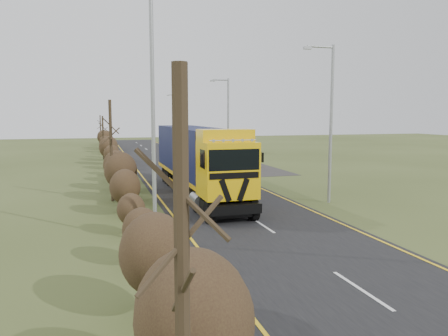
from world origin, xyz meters
TOP-DOWN VIEW (x-y plane):
  - ground at (0.00, 0.00)m, footprint 160.00×160.00m
  - road at (0.00, 10.00)m, footprint 8.00×120.00m
  - layby at (6.50, 20.00)m, footprint 6.00×18.00m
  - lane_markings at (0.00, 9.69)m, footprint 7.52×116.00m
  - hedgerow at (-6.00, 7.89)m, footprint 2.24×102.04m
  - lorry at (-1.18, 4.27)m, footprint 3.11×16.00m
  - car_red_hatchback at (4.80, 15.19)m, footprint 2.67×3.88m
  - car_blue_sedan at (6.01, 19.58)m, footprint 1.62×4.63m
  - streetlight_near at (5.68, -0.03)m, footprint 1.94×0.18m
  - streetlight_mid at (4.50, 16.51)m, footprint 1.82×0.18m
  - streetlight_far at (4.75, 43.47)m, footprint 1.78×0.18m
  - left_pole at (-5.20, -5.52)m, footprint 0.16×0.16m
  - speed_sign at (5.60, 16.06)m, footprint 0.57×0.10m
  - warning_board at (4.28, 21.38)m, footprint 0.67×0.11m

SIDE VIEW (x-z plane):
  - ground at x=0.00m, z-range 0.00..0.00m
  - road at x=0.00m, z-range 0.00..0.02m
  - layby at x=6.50m, z-range 0.00..0.02m
  - lane_markings at x=0.00m, z-range 0.03..0.03m
  - car_red_hatchback at x=4.80m, z-range 0.00..1.23m
  - car_blue_sedan at x=6.01m, z-range 0.00..1.52m
  - warning_board at x=4.28m, z-range 0.17..1.92m
  - speed_sign at x=5.60m, z-range 0.38..2.44m
  - hedgerow at x=-6.00m, z-range -1.41..4.64m
  - lorry at x=-1.18m, z-range 0.30..4.75m
  - streetlight_far at x=4.75m, z-range 0.40..8.73m
  - streetlight_mid at x=4.50m, z-range 0.42..8.92m
  - left_pole at x=-5.20m, z-range 0.00..9.76m
  - streetlight_near at x=5.68m, z-range 0.47..9.60m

